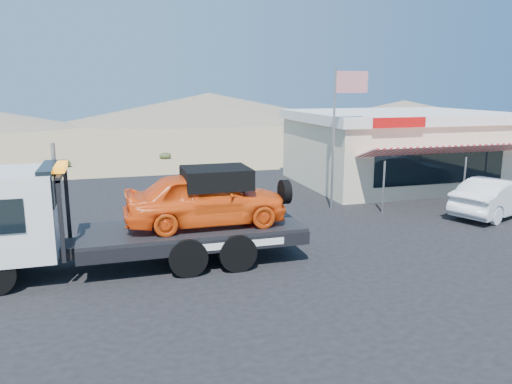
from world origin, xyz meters
TOP-DOWN VIEW (x-y plane):
  - ground at (0.00, 0.00)m, footprint 120.00×120.00m
  - asphalt_lot at (2.00, 3.00)m, footprint 32.00×24.00m
  - tow_truck at (-3.91, -0.29)m, footprint 9.45×2.80m
  - white_sedan at (10.73, 1.54)m, footprint 5.03×3.31m
  - jerky_store at (10.50, 8.97)m, footprint 10.40×9.97m
  - flagpole at (4.93, 4.50)m, footprint 1.55×0.10m
  - distant_hills at (-9.77, 55.14)m, footprint 126.00×48.00m

SIDE VIEW (x-z plane):
  - ground at x=0.00m, z-range 0.00..0.00m
  - asphalt_lot at x=2.00m, z-range 0.00..0.02m
  - white_sedan at x=10.73m, z-range 0.02..1.59m
  - tow_truck at x=-3.91m, z-range 0.12..3.28m
  - distant_hills at x=-9.77m, z-range -0.21..3.99m
  - jerky_store at x=10.50m, z-range 0.04..3.94m
  - flagpole at x=4.93m, z-range 0.76..6.76m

